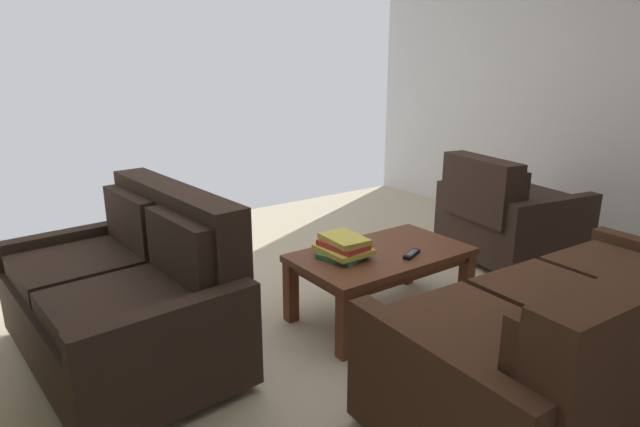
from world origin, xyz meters
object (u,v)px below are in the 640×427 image
at_px(tv_remote, 412,254).
at_px(loveseat_near, 130,293).
at_px(coffee_table, 381,262).
at_px(sofa_main, 588,341).
at_px(book_stack, 343,247).
at_px(armchair_side, 507,217).

bearing_deg(tv_remote, loveseat_near, -21.03).
bearing_deg(loveseat_near, tv_remote, 158.97).
bearing_deg(tv_remote, coffee_table, -58.61).
relative_size(sofa_main, book_stack, 6.25).
distance_m(book_stack, tv_remote, 0.40).
height_order(sofa_main, tv_remote, sofa_main).
height_order(sofa_main, loveseat_near, loveseat_near).
xyz_separation_m(coffee_table, tv_remote, (-0.09, 0.15, 0.08)).
relative_size(sofa_main, armchair_side, 1.86).
relative_size(armchair_side, tv_remote, 6.04).
height_order(sofa_main, armchair_side, armchair_side).
xyz_separation_m(sofa_main, tv_remote, (0.00, -1.05, 0.07)).
bearing_deg(coffee_table, armchair_side, -174.41).
bearing_deg(coffee_table, sofa_main, 94.50).
distance_m(coffee_table, book_stack, 0.28).
xyz_separation_m(sofa_main, coffee_table, (0.09, -1.21, -0.00)).
relative_size(coffee_table, book_stack, 3.52).
xyz_separation_m(sofa_main, armchair_side, (-1.31, -1.35, -0.00)).
distance_m(coffee_table, tv_remote, 0.20).
distance_m(sofa_main, loveseat_near, 2.16).
height_order(book_stack, tv_remote, book_stack).
height_order(sofa_main, coffee_table, sofa_main).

